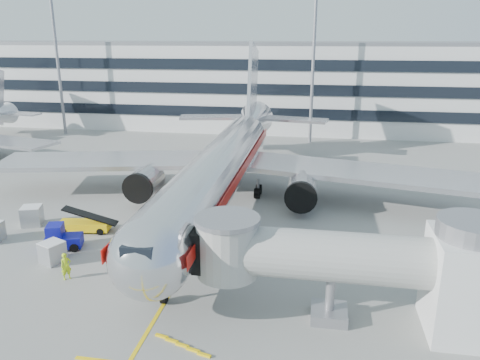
% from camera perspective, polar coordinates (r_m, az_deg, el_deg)
% --- Properties ---
extents(ground, '(180.00, 180.00, 0.00)m').
position_cam_1_polar(ground, '(38.48, -5.38, -8.46)').
color(ground, gray).
rests_on(ground, ground).
extents(lead_in_line, '(0.25, 70.00, 0.01)m').
position_cam_1_polar(lead_in_line, '(47.43, -2.29, -3.32)').
color(lead_in_line, yellow).
rests_on(lead_in_line, ground).
extents(main_jet, '(50.95, 48.70, 16.06)m').
position_cam_1_polar(main_jet, '(47.75, -1.92, 2.15)').
color(main_jet, silver).
rests_on(main_jet, ground).
extents(jet_bridge, '(17.80, 4.50, 7.00)m').
position_cam_1_polar(jet_bridge, '(28.60, 14.59, -9.83)').
color(jet_bridge, silver).
rests_on(jet_bridge, ground).
extents(terminal, '(150.00, 24.25, 15.60)m').
position_cam_1_polar(terminal, '(92.30, 3.90, 11.64)').
color(terminal, silver).
rests_on(terminal, ground).
extents(light_mast_west, '(2.40, 1.20, 25.45)m').
position_cam_1_polar(light_mast_west, '(87.52, -21.52, 14.89)').
color(light_mast_west, gray).
rests_on(light_mast_west, ground).
extents(light_mast_centre, '(2.40, 1.20, 25.45)m').
position_cam_1_polar(light_mast_centre, '(75.49, 9.00, 15.65)').
color(light_mast_centre, gray).
rests_on(light_mast_centre, ground).
extents(belt_loader, '(4.80, 2.19, 2.25)m').
position_cam_1_polar(belt_loader, '(43.72, -18.44, -5.17)').
color(belt_loader, yellow).
rests_on(belt_loader, ground).
extents(baggage_tug, '(3.17, 2.48, 2.12)m').
position_cam_1_polar(baggage_tug, '(40.79, -20.95, -6.64)').
color(baggage_tug, '#0C0E87').
rests_on(baggage_tug, ground).
extents(cargo_container_left, '(2.13, 2.13, 1.79)m').
position_cam_1_polar(cargo_container_left, '(46.79, -24.02, -3.99)').
color(cargo_container_left, '#A5A7AC').
rests_on(cargo_container_left, ground).
extents(cargo_container_front, '(2.03, 2.03, 1.64)m').
position_cam_1_polar(cargo_container_front, '(38.79, -21.91, -8.15)').
color(cargo_container_front, '#A5A7AC').
rests_on(cargo_container_front, ground).
extents(ramp_worker, '(0.85, 0.85, 1.99)m').
position_cam_1_polar(ramp_worker, '(35.81, -20.45, -9.83)').
color(ramp_worker, '#ACD516').
rests_on(ramp_worker, ground).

